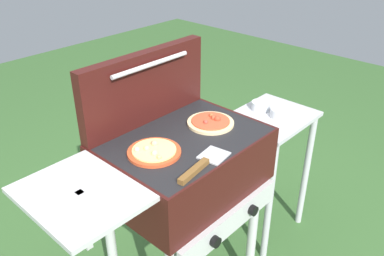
% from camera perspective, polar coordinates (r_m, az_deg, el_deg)
% --- Properties ---
extents(grill, '(0.96, 0.53, 0.90)m').
position_cam_1_polar(grill, '(1.66, -1.39, -5.78)').
color(grill, '#38110F').
rests_on(grill, ground_plane).
extents(grill_lid_open, '(0.63, 0.08, 0.30)m').
position_cam_1_polar(grill_lid_open, '(1.67, -6.60, 5.75)').
color(grill_lid_open, '#38110F').
rests_on(grill_lid_open, grill).
extents(pizza_pepperoni, '(0.20, 0.20, 0.04)m').
position_cam_1_polar(pizza_pepperoni, '(1.69, 2.67, 0.84)').
color(pizza_pepperoni, beige).
rests_on(pizza_pepperoni, grill).
extents(pizza_cheese, '(0.20, 0.20, 0.04)m').
position_cam_1_polar(pizza_cheese, '(1.49, -5.41, -3.30)').
color(pizza_cheese, '#C64723').
rests_on(pizza_cheese, grill).
extents(spatula, '(0.27, 0.10, 0.02)m').
position_cam_1_polar(spatula, '(1.42, 1.48, -5.14)').
color(spatula, '#B7BABF').
rests_on(spatula, grill).
extents(prep_table, '(0.44, 0.36, 0.75)m').
position_cam_1_polar(prep_table, '(2.24, 10.67, -3.12)').
color(prep_table, '#B2B2B7').
rests_on(prep_table, ground_plane).
extents(topping_bowl_near, '(0.09, 0.09, 0.04)m').
position_cam_1_polar(topping_bowl_near, '(2.18, 9.60, 3.07)').
color(topping_bowl_near, silver).
rests_on(topping_bowl_near, prep_table).
extents(topping_bowl_far, '(0.12, 0.12, 0.04)m').
position_cam_1_polar(topping_bowl_far, '(2.13, 12.53, 2.09)').
color(topping_bowl_far, silver).
rests_on(topping_bowl_far, prep_table).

